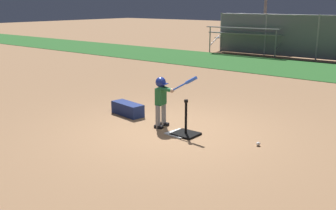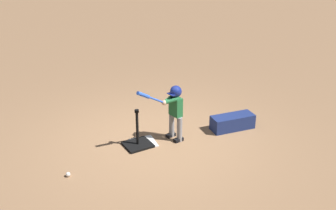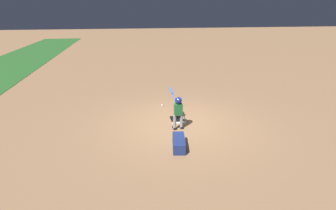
# 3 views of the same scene
# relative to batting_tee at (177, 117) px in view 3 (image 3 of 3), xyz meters

# --- Properties ---
(ground_plane) EXTENTS (90.00, 90.00, 0.00)m
(ground_plane) POSITION_rel_batting_tee_xyz_m (-0.34, 0.00, -0.09)
(ground_plane) COLOR #99704C
(home_plate) EXTENTS (0.50, 0.50, 0.02)m
(home_plate) POSITION_rel_batting_tee_xyz_m (-0.12, -0.02, -0.08)
(home_plate) COLOR white
(home_plate) RESTS_ON ground_plane
(batting_tee) EXTENTS (0.47, 0.43, 0.71)m
(batting_tee) POSITION_rel_batting_tee_xyz_m (0.00, 0.00, 0.00)
(batting_tee) COLOR black
(batting_tee) RESTS_ON ground_plane
(batter_child) EXTENTS (0.92, 0.34, 1.14)m
(batter_child) POSITION_rel_batting_tee_xyz_m (-0.68, 0.12, 0.57)
(batter_child) COLOR gray
(batter_child) RESTS_ON ground_plane
(baseball) EXTENTS (0.07, 0.07, 0.07)m
(baseball) POSITION_rel_batting_tee_xyz_m (1.37, 0.33, -0.05)
(baseball) COLOR white
(baseball) RESTS_ON ground_plane
(equipment_bag) EXTENTS (0.88, 0.45, 0.28)m
(equipment_bag) POSITION_rel_batting_tee_xyz_m (-1.88, 0.33, 0.05)
(equipment_bag) COLOR navy
(equipment_bag) RESTS_ON ground_plane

